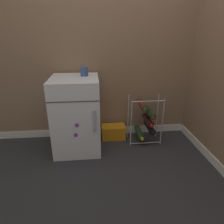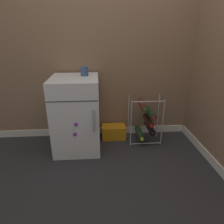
% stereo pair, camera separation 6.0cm
% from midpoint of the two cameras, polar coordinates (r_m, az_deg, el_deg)
% --- Properties ---
extents(ground_plane, '(14.00, 14.00, 0.00)m').
position_cam_midpoint_polar(ground_plane, '(2.25, 3.46, -12.70)').
color(ground_plane, '#28282B').
extents(wall_back, '(6.74, 0.07, 2.50)m').
position_cam_midpoint_polar(wall_back, '(2.45, 1.82, 21.04)').
color(wall_back, '#84664C').
rests_on(wall_back, ground_plane).
extents(mini_fridge, '(0.51, 0.58, 0.83)m').
position_cam_midpoint_polar(mini_fridge, '(2.27, -10.82, -0.71)').
color(mini_fridge, silver).
rests_on(mini_fridge, ground_plane).
extents(wine_rack, '(0.38, 0.33, 0.58)m').
position_cam_midpoint_polar(wine_rack, '(2.45, 8.92, -2.24)').
color(wine_rack, '#B2B2B7').
rests_on(wine_rack, ground_plane).
extents(soda_box, '(0.30, 0.18, 0.17)m').
position_cam_midpoint_polar(soda_box, '(2.57, -0.28, -5.68)').
color(soda_box, orange).
rests_on(soda_box, ground_plane).
extents(fridge_top_cup, '(0.08, 0.08, 0.10)m').
position_cam_midpoint_polar(fridge_top_cup, '(2.21, -8.70, 11.39)').
color(fridge_top_cup, '#335184').
rests_on(fridge_top_cup, mini_fridge).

